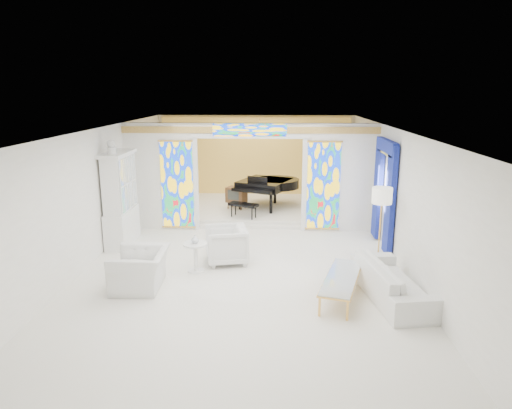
{
  "coord_description": "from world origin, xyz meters",
  "views": [
    {
      "loc": [
        0.68,
        -10.47,
        3.86
      ],
      "look_at": [
        0.24,
        0.2,
        1.18
      ],
      "focal_mm": 32.0,
      "sensor_mm": 36.0,
      "label": 1
    }
  ],
  "objects_px": {
    "armchair_left": "(140,269)",
    "grand_piano": "(270,184)",
    "armchair_right": "(226,245)",
    "coffee_table": "(342,278)",
    "sofa": "(393,281)",
    "china_cabinet": "(120,200)",
    "tv_console": "(236,195)"
  },
  "relations": [
    {
      "from": "grand_piano",
      "to": "tv_console",
      "type": "xyz_separation_m",
      "value": [
        -1.05,
        -0.33,
        -0.28
      ]
    },
    {
      "from": "china_cabinet",
      "to": "sofa",
      "type": "height_order",
      "value": "china_cabinet"
    },
    {
      "from": "armchair_left",
      "to": "sofa",
      "type": "height_order",
      "value": "armchair_left"
    },
    {
      "from": "china_cabinet",
      "to": "tv_console",
      "type": "distance_m",
      "value": 4.08
    },
    {
      "from": "armchair_left",
      "to": "grand_piano",
      "type": "height_order",
      "value": "grand_piano"
    },
    {
      "from": "coffee_table",
      "to": "sofa",
      "type": "bearing_deg",
      "value": 1.73
    },
    {
      "from": "armchair_right",
      "to": "coffee_table",
      "type": "height_order",
      "value": "armchair_right"
    },
    {
      "from": "sofa",
      "to": "china_cabinet",
      "type": "bearing_deg",
      "value": 55.86
    },
    {
      "from": "china_cabinet",
      "to": "tv_console",
      "type": "bearing_deg",
      "value": 48.34
    },
    {
      "from": "china_cabinet",
      "to": "coffee_table",
      "type": "height_order",
      "value": "china_cabinet"
    },
    {
      "from": "sofa",
      "to": "armchair_right",
      "type": "bearing_deg",
      "value": 54.2
    },
    {
      "from": "china_cabinet",
      "to": "grand_piano",
      "type": "xyz_separation_m",
      "value": [
        3.74,
        3.36,
        -0.26
      ]
    },
    {
      "from": "grand_piano",
      "to": "china_cabinet",
      "type": "bearing_deg",
      "value": -113.85
    },
    {
      "from": "china_cabinet",
      "to": "armchair_left",
      "type": "height_order",
      "value": "china_cabinet"
    },
    {
      "from": "china_cabinet",
      "to": "sofa",
      "type": "bearing_deg",
      "value": -25.33
    },
    {
      "from": "coffee_table",
      "to": "grand_piano",
      "type": "bearing_deg",
      "value": 102.94
    },
    {
      "from": "armchair_right",
      "to": "coffee_table",
      "type": "xyz_separation_m",
      "value": [
        2.38,
        -1.74,
        -0.03
      ]
    },
    {
      "from": "armchair_right",
      "to": "grand_piano",
      "type": "height_order",
      "value": "grand_piano"
    },
    {
      "from": "coffee_table",
      "to": "grand_piano",
      "type": "distance_m",
      "value": 6.49
    },
    {
      "from": "coffee_table",
      "to": "grand_piano",
      "type": "relative_size",
      "value": 0.71
    },
    {
      "from": "tv_console",
      "to": "china_cabinet",
      "type": "bearing_deg",
      "value": -107.87
    },
    {
      "from": "china_cabinet",
      "to": "grand_piano",
      "type": "height_order",
      "value": "china_cabinet"
    },
    {
      "from": "china_cabinet",
      "to": "armchair_left",
      "type": "relative_size",
      "value": 2.3
    },
    {
      "from": "sofa",
      "to": "coffee_table",
      "type": "relative_size",
      "value": 1.19
    },
    {
      "from": "armchair_left",
      "to": "china_cabinet",
      "type": "bearing_deg",
      "value": -157.14
    },
    {
      "from": "armchair_left",
      "to": "coffee_table",
      "type": "bearing_deg",
      "value": 83.66
    },
    {
      "from": "grand_piano",
      "to": "armchair_left",
      "type": "bearing_deg",
      "value": -88.41
    },
    {
      "from": "armchair_right",
      "to": "coffee_table",
      "type": "distance_m",
      "value": 2.95
    },
    {
      "from": "armchair_left",
      "to": "armchair_right",
      "type": "bearing_deg",
      "value": 130.46
    },
    {
      "from": "china_cabinet",
      "to": "coffee_table",
      "type": "distance_m",
      "value": 6.02
    },
    {
      "from": "armchair_left",
      "to": "sofa",
      "type": "bearing_deg",
      "value": 84.84
    },
    {
      "from": "coffee_table",
      "to": "china_cabinet",
      "type": "bearing_deg",
      "value": 150.41
    }
  ]
}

